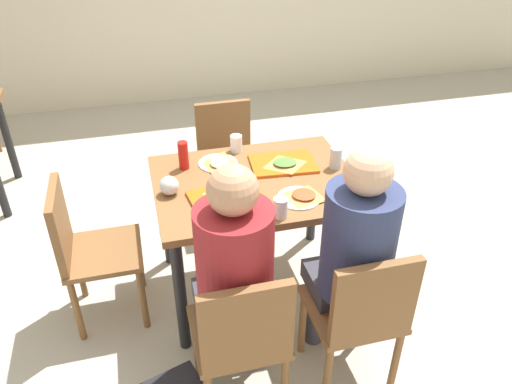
% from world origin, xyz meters
% --- Properties ---
extents(ground_plane, '(10.00, 10.00, 0.02)m').
position_xyz_m(ground_plane, '(0.00, 0.00, -0.01)').
color(ground_plane, '#B2AD9E').
extents(main_table, '(1.09, 0.84, 0.75)m').
position_xyz_m(main_table, '(0.00, 0.00, 0.65)').
color(main_table, brown).
rests_on(main_table, ground_plane).
extents(chair_near_left, '(0.40, 0.40, 0.84)m').
position_xyz_m(chair_near_left, '(-0.27, -0.80, 0.49)').
color(chair_near_left, brown).
rests_on(chair_near_left, ground_plane).
extents(chair_near_right, '(0.40, 0.40, 0.84)m').
position_xyz_m(chair_near_right, '(0.27, -0.80, 0.49)').
color(chair_near_right, brown).
rests_on(chair_near_right, ground_plane).
extents(chair_far_side, '(0.40, 0.40, 0.84)m').
position_xyz_m(chair_far_side, '(0.00, 0.80, 0.49)').
color(chair_far_side, brown).
rests_on(chair_far_side, ground_plane).
extents(chair_left_end, '(0.40, 0.40, 0.84)m').
position_xyz_m(chair_left_end, '(-0.93, 0.00, 0.49)').
color(chair_left_end, brown).
rests_on(chair_left_end, ground_plane).
extents(person_in_red, '(0.32, 0.42, 1.25)m').
position_xyz_m(person_in_red, '(-0.27, -0.66, 0.74)').
color(person_in_red, '#383842').
rests_on(person_in_red, ground_plane).
extents(person_in_brown_jacket, '(0.32, 0.42, 1.25)m').
position_xyz_m(person_in_brown_jacket, '(0.27, -0.66, 0.74)').
color(person_in_brown_jacket, '#383842').
rests_on(person_in_brown_jacket, ground_plane).
extents(tray_red_near, '(0.39, 0.30, 0.02)m').
position_xyz_m(tray_red_near, '(-0.19, -0.15, 0.76)').
color(tray_red_near, '#D85914').
rests_on(tray_red_near, main_table).
extents(tray_red_far, '(0.38, 0.29, 0.02)m').
position_xyz_m(tray_red_far, '(0.19, 0.13, 0.76)').
color(tray_red_far, '#D85914').
rests_on(tray_red_far, main_table).
extents(paper_plate_center, '(0.22, 0.22, 0.01)m').
position_xyz_m(paper_plate_center, '(-0.16, 0.23, 0.75)').
color(paper_plate_center, white).
rests_on(paper_plate_center, main_table).
extents(paper_plate_near_edge, '(0.22, 0.22, 0.01)m').
position_xyz_m(paper_plate_near_edge, '(0.16, -0.23, 0.75)').
color(paper_plate_near_edge, white).
rests_on(paper_plate_near_edge, main_table).
extents(pizza_slice_a, '(0.23, 0.25, 0.02)m').
position_xyz_m(pizza_slice_a, '(-0.22, -0.14, 0.77)').
color(pizza_slice_a, '#C68C47').
rests_on(pizza_slice_a, tray_red_near).
extents(pizza_slice_b, '(0.20, 0.17, 0.02)m').
position_xyz_m(pizza_slice_b, '(0.19, 0.10, 0.77)').
color(pizza_slice_b, '#C68C47').
rests_on(pizza_slice_b, tray_red_far).
extents(pizza_slice_c, '(0.22, 0.25, 0.02)m').
position_xyz_m(pizza_slice_c, '(-0.16, 0.22, 0.77)').
color(pizza_slice_c, '#C68C47').
rests_on(pizza_slice_c, paper_plate_center).
extents(pizza_slice_d, '(0.23, 0.23, 0.02)m').
position_xyz_m(pizza_slice_d, '(0.19, -0.23, 0.77)').
color(pizza_slice_d, '#C68C47').
rests_on(pizza_slice_d, paper_plate_near_edge).
extents(plastic_cup_a, '(0.07, 0.07, 0.10)m').
position_xyz_m(plastic_cup_a, '(-0.03, 0.36, 0.80)').
color(plastic_cup_a, white).
rests_on(plastic_cup_a, main_table).
extents(plastic_cup_b, '(0.07, 0.07, 0.10)m').
position_xyz_m(plastic_cup_b, '(0.03, -0.36, 0.80)').
color(plastic_cup_b, white).
rests_on(plastic_cup_b, main_table).
extents(soda_can, '(0.07, 0.07, 0.12)m').
position_xyz_m(soda_can, '(0.46, 0.02, 0.81)').
color(soda_can, '#B7BCC6').
rests_on(soda_can, main_table).
extents(condiment_bottle, '(0.06, 0.06, 0.16)m').
position_xyz_m(condiment_bottle, '(-0.35, 0.23, 0.83)').
color(condiment_bottle, red).
rests_on(condiment_bottle, main_table).
extents(foil_bundle, '(0.10, 0.10, 0.10)m').
position_xyz_m(foil_bundle, '(-0.46, -0.02, 0.80)').
color(foil_bundle, silver).
rests_on(foil_bundle, main_table).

